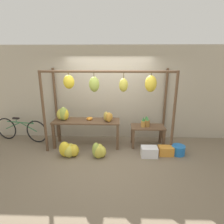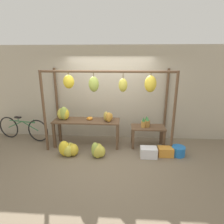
{
  "view_description": "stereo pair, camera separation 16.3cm",
  "coord_description": "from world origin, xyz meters",
  "px_view_note": "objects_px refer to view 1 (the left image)",
  "views": [
    {
      "loc": [
        0.25,
        -4.25,
        2.45
      ],
      "look_at": [
        0.09,
        0.68,
        1.01
      ],
      "focal_mm": 30.0,
      "sensor_mm": 36.0,
      "label": 1
    },
    {
      "loc": [
        0.41,
        -4.24,
        2.45
      ],
      "look_at": [
        0.09,
        0.68,
        1.01
      ],
      "focal_mm": 30.0,
      "sensor_mm": 36.0,
      "label": 2
    }
  ],
  "objects_px": {
    "parked_bicycle": "(21,130)",
    "papaya_pile": "(108,117)",
    "banana_pile_on_table": "(63,114)",
    "fruit_crate_white": "(149,152)",
    "banana_pile_ground_right": "(99,151)",
    "fruit_crate_purple": "(166,151)",
    "pineapple_cluster": "(146,122)",
    "banana_pile_ground_left": "(69,150)",
    "orange_pile": "(90,119)",
    "blue_bucket": "(178,150)"
  },
  "relations": [
    {
      "from": "blue_bucket",
      "to": "orange_pile",
      "type": "bearing_deg",
      "value": 168.68
    },
    {
      "from": "banana_pile_on_table",
      "to": "orange_pile",
      "type": "bearing_deg",
      "value": 0.27
    },
    {
      "from": "pineapple_cluster",
      "to": "parked_bicycle",
      "type": "relative_size",
      "value": 0.17
    },
    {
      "from": "fruit_crate_white",
      "to": "fruit_crate_purple",
      "type": "distance_m",
      "value": 0.45
    },
    {
      "from": "banana_pile_ground_left",
      "to": "banana_pile_ground_right",
      "type": "distance_m",
      "value": 0.77
    },
    {
      "from": "pineapple_cluster",
      "to": "blue_bucket",
      "type": "height_order",
      "value": "pineapple_cluster"
    },
    {
      "from": "fruit_crate_white",
      "to": "parked_bicycle",
      "type": "xyz_separation_m",
      "value": [
        -3.73,
        0.84,
        0.23
      ]
    },
    {
      "from": "banana_pile_on_table",
      "to": "fruit_crate_white",
      "type": "distance_m",
      "value": 2.54
    },
    {
      "from": "banana_pile_ground_left",
      "to": "fruit_crate_white",
      "type": "distance_m",
      "value": 2.06
    },
    {
      "from": "pineapple_cluster",
      "to": "banana_pile_ground_right",
      "type": "bearing_deg",
      "value": -150.3
    },
    {
      "from": "pineapple_cluster",
      "to": "fruit_crate_white",
      "type": "height_order",
      "value": "pineapple_cluster"
    },
    {
      "from": "orange_pile",
      "to": "fruit_crate_purple",
      "type": "relative_size",
      "value": 0.45
    },
    {
      "from": "pineapple_cluster",
      "to": "banana_pile_ground_left",
      "type": "height_order",
      "value": "pineapple_cluster"
    },
    {
      "from": "banana_pile_ground_left",
      "to": "fruit_crate_purple",
      "type": "xyz_separation_m",
      "value": [
        2.5,
        0.13,
        -0.05
      ]
    },
    {
      "from": "fruit_crate_white",
      "to": "banana_pile_on_table",
      "type": "bearing_deg",
      "value": 165.51
    },
    {
      "from": "orange_pile",
      "to": "pineapple_cluster",
      "type": "bearing_deg",
      "value": 0.5
    },
    {
      "from": "parked_bicycle",
      "to": "papaya_pile",
      "type": "xyz_separation_m",
      "value": [
        2.65,
        -0.31,
        0.53
      ]
    },
    {
      "from": "fruit_crate_white",
      "to": "papaya_pile",
      "type": "relative_size",
      "value": 1.18
    },
    {
      "from": "banana_pile_ground_right",
      "to": "parked_bicycle",
      "type": "relative_size",
      "value": 0.24
    },
    {
      "from": "fruit_crate_white",
      "to": "fruit_crate_purple",
      "type": "xyz_separation_m",
      "value": [
        0.44,
        0.09,
        -0.01
      ]
    },
    {
      "from": "banana_pile_on_table",
      "to": "papaya_pile",
      "type": "relative_size",
      "value": 1.17
    },
    {
      "from": "banana_pile_on_table",
      "to": "fruit_crate_white",
      "type": "relative_size",
      "value": 0.99
    },
    {
      "from": "parked_bicycle",
      "to": "fruit_crate_purple",
      "type": "distance_m",
      "value": 4.25
    },
    {
      "from": "pineapple_cluster",
      "to": "fruit_crate_purple",
      "type": "distance_m",
      "value": 0.93
    },
    {
      "from": "fruit_crate_white",
      "to": "orange_pile",
      "type": "bearing_deg",
      "value": 159.23
    },
    {
      "from": "orange_pile",
      "to": "pineapple_cluster",
      "type": "distance_m",
      "value": 1.57
    },
    {
      "from": "parked_bicycle",
      "to": "papaya_pile",
      "type": "height_order",
      "value": "papaya_pile"
    },
    {
      "from": "banana_pile_ground_right",
      "to": "fruit_crate_white",
      "type": "relative_size",
      "value": 1.0
    },
    {
      "from": "orange_pile",
      "to": "parked_bicycle",
      "type": "height_order",
      "value": "orange_pile"
    },
    {
      "from": "pineapple_cluster",
      "to": "papaya_pile",
      "type": "height_order",
      "value": "papaya_pile"
    },
    {
      "from": "orange_pile",
      "to": "blue_bucket",
      "type": "bearing_deg",
      "value": -11.32
    },
    {
      "from": "papaya_pile",
      "to": "parked_bicycle",
      "type": "bearing_deg",
      "value": 173.38
    },
    {
      "from": "banana_pile_on_table",
      "to": "banana_pile_ground_left",
      "type": "bearing_deg",
      "value": -66.36
    },
    {
      "from": "banana_pile_on_table",
      "to": "fruit_crate_purple",
      "type": "height_order",
      "value": "banana_pile_on_table"
    },
    {
      "from": "banana_pile_ground_left",
      "to": "papaya_pile",
      "type": "height_order",
      "value": "papaya_pile"
    },
    {
      "from": "orange_pile",
      "to": "blue_bucket",
      "type": "relative_size",
      "value": 0.49
    },
    {
      "from": "pineapple_cluster",
      "to": "fruit_crate_purple",
      "type": "xyz_separation_m",
      "value": [
        0.48,
        -0.53,
        -0.6
      ]
    },
    {
      "from": "banana_pile_on_table",
      "to": "papaya_pile",
      "type": "distance_m",
      "value": 1.26
    },
    {
      "from": "banana_pile_ground_left",
      "to": "blue_bucket",
      "type": "xyz_separation_m",
      "value": [
        2.83,
        0.17,
        -0.04
      ]
    },
    {
      "from": "papaya_pile",
      "to": "pineapple_cluster",
      "type": "bearing_deg",
      "value": 5.05
    },
    {
      "from": "banana_pile_ground_right",
      "to": "fruit_crate_purple",
      "type": "distance_m",
      "value": 1.74
    },
    {
      "from": "banana_pile_ground_left",
      "to": "banana_pile_ground_right",
      "type": "bearing_deg",
      "value": -3.97
    },
    {
      "from": "fruit_crate_purple",
      "to": "banana_pile_ground_left",
      "type": "bearing_deg",
      "value": -177.1
    },
    {
      "from": "pineapple_cluster",
      "to": "fruit_crate_purple",
      "type": "bearing_deg",
      "value": -48.2
    },
    {
      "from": "banana_pile_ground_left",
      "to": "blue_bucket",
      "type": "bearing_deg",
      "value": 3.45
    },
    {
      "from": "banana_pile_ground_left",
      "to": "fruit_crate_white",
      "type": "relative_size",
      "value": 1.33
    },
    {
      "from": "parked_bicycle",
      "to": "papaya_pile",
      "type": "bearing_deg",
      "value": -6.62
    },
    {
      "from": "banana_pile_ground_right",
      "to": "fruit_crate_purple",
      "type": "height_order",
      "value": "banana_pile_ground_right"
    },
    {
      "from": "banana_pile_ground_left",
      "to": "blue_bucket",
      "type": "distance_m",
      "value": 2.84
    },
    {
      "from": "banana_pile_on_table",
      "to": "parked_bicycle",
      "type": "distance_m",
      "value": 1.52
    }
  ]
}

